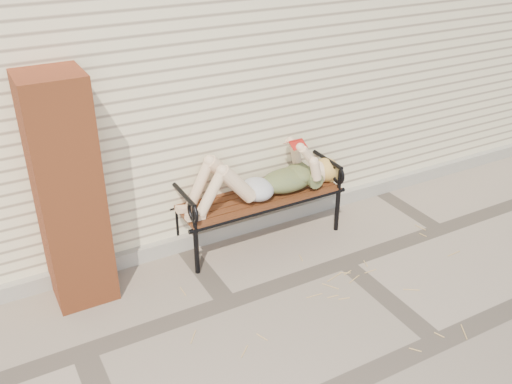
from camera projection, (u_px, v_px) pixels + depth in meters
ground at (344, 263)px, 5.49m from camera, size 80.00×80.00×0.00m
house_wall at (208, 42)px, 7.11m from camera, size 8.00×4.00×3.00m
foundation_strip at (291, 212)px, 6.21m from camera, size 8.00×0.10×0.15m
brick_pillar at (68, 193)px, 4.63m from camera, size 0.50×0.50×2.00m
garden_bench at (254, 177)px, 5.66m from camera, size 1.80×0.72×1.17m
reading_woman at (262, 179)px, 5.54m from camera, size 1.70×0.39×0.54m
straw_scatter at (375, 298)px, 5.01m from camera, size 2.74×1.66×0.01m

